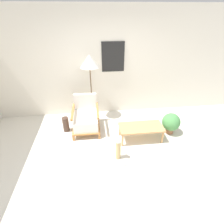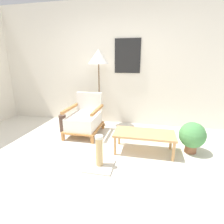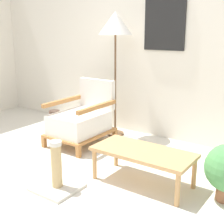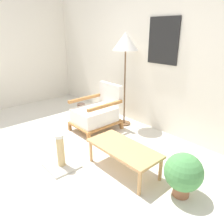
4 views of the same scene
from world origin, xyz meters
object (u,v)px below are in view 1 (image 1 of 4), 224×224
potted_plant (171,122)px  vase (66,124)px  coffee_table (141,128)px  floor_lamp (90,63)px  scratching_post (118,154)px  armchair (86,118)px

potted_plant → vase: bearing=171.7°
coffee_table → floor_lamp: bearing=135.0°
potted_plant → scratching_post: (-1.35, -0.72, -0.16)m
armchair → scratching_post: 1.26m
coffee_table → scratching_post: size_ratio=2.02×
armchair → floor_lamp: bearing=72.8°
floor_lamp → armchair: bearing=-107.2°
armchair → vase: (-0.49, -0.01, -0.14)m
floor_lamp → scratching_post: (0.46, -1.62, -1.35)m
armchair → floor_lamp: 1.29m
vase → scratching_post: (1.11, -1.08, -0.05)m
vase → floor_lamp: bearing=39.6°
scratching_post → floor_lamp: bearing=105.8°
armchair → vase: 0.51m
scratching_post → armchair: bearing=119.8°
floor_lamp → scratching_post: floor_lamp is taller
floor_lamp → coffee_table: 1.90m
floor_lamp → coffee_table: size_ratio=1.74×
coffee_table → vase: bearing=163.3°
floor_lamp → potted_plant: size_ratio=3.29×
coffee_table → vase: 1.78m
vase → potted_plant: 2.49m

